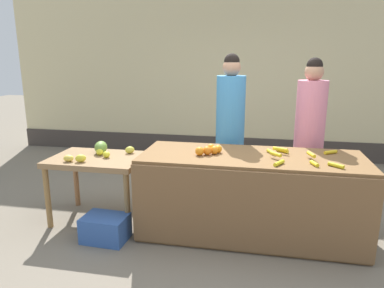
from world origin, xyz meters
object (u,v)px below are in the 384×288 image
vendor_woman_pink_shirt (309,136)px  vendor_woman_blue_shirt (230,132)px  produce_sack (178,180)px  produce_crate (106,228)px

vendor_woman_pink_shirt → vendor_woman_blue_shirt: bearing=-176.4°
produce_sack → vendor_woman_pink_shirt: bearing=1.9°
vendor_woman_pink_shirt → produce_sack: (-1.57, -0.05, -0.63)m
vendor_woman_blue_shirt → vendor_woman_pink_shirt: (0.92, 0.06, -0.02)m
vendor_woman_blue_shirt → vendor_woman_pink_shirt: vendor_woman_blue_shirt is taller
vendor_woman_pink_shirt → produce_sack: size_ratio=3.16×
vendor_woman_pink_shirt → produce_crate: vendor_woman_pink_shirt is taller
vendor_woman_blue_shirt → produce_crate: vendor_woman_blue_shirt is taller
produce_sack → produce_crate: bearing=-113.3°
vendor_woman_pink_shirt → produce_crate: size_ratio=4.12×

